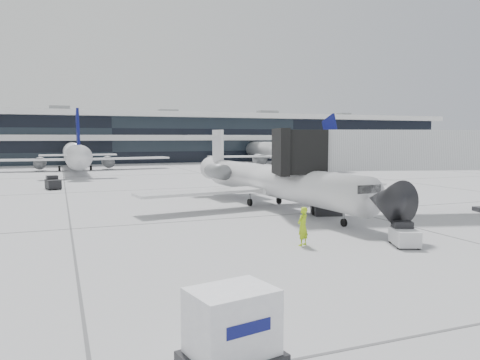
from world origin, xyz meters
name	(u,v)px	position (x,y,z in m)	size (l,w,h in m)	color
ground	(225,219)	(0.00, 0.00, 0.00)	(220.00, 220.00, 0.00)	#9C9B9E
terminal	(107,140)	(0.00, 82.00, 5.00)	(170.00, 22.00, 10.00)	black
bg_jet_center	(75,170)	(-8.00, 55.00, 0.00)	(32.00, 40.00, 9.60)	white
bg_jet_right	(284,165)	(32.00, 55.00, 0.00)	(32.00, 40.00, 9.60)	white
regional_jet	(271,180)	(5.37, 4.05, 2.17)	(22.03, 27.53, 6.35)	silver
jet_bridge	(423,151)	(14.29, -3.06, 4.62)	(19.51, 8.55, 6.34)	silver
ramp_worker	(303,226)	(1.13, -9.00, 1.01)	(0.74, 0.48, 2.02)	#A9D716
baggage_tug	(404,235)	(6.03, -10.94, 0.55)	(1.79, 2.21, 1.22)	silver
cargo_uld	(232,328)	(-6.73, -19.71, 0.95)	(2.62, 2.14, 1.90)	black
traffic_cone	(162,194)	(-1.43, 13.88, 0.24)	(0.41, 0.41, 0.51)	#FA330D
far_tug	(53,183)	(-11.22, 24.29, 0.65)	(1.77, 2.50, 1.45)	black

